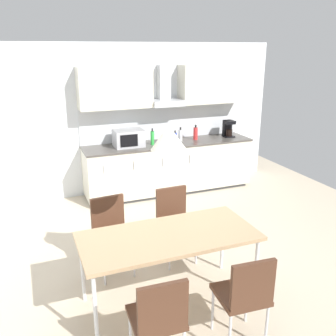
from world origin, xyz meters
TOP-DOWN VIEW (x-y plane):
  - ground_plane at (0.00, 0.00)m, footprint 7.28×7.67m
  - wall_back at (0.00, 2.61)m, footprint 5.83×0.10m
  - kitchen_counter at (0.83, 2.23)m, footprint 2.95×0.68m
  - backsplash_tile at (0.83, 2.55)m, footprint 2.93×0.02m
  - upper_wall_cabinets at (0.83, 2.39)m, footprint 2.93×0.40m
  - microwave at (0.11, 2.23)m, footprint 0.48×0.35m
  - coffee_maker at (2.00, 2.26)m, footprint 0.18×0.19m
  - bottle_blue at (0.92, 2.19)m, footprint 0.06×0.06m
  - bottle_white at (1.06, 2.27)m, footprint 0.07×0.07m
  - bottle_brown at (0.76, 2.17)m, footprint 0.07×0.07m
  - bottle_red at (1.35, 2.27)m, footprint 0.08×0.08m
  - bottle_green at (0.51, 2.20)m, footprint 0.06×0.06m
  - dining_table at (-0.31, -0.62)m, footprint 1.69×0.78m
  - chair_far_left at (-0.70, 0.15)m, footprint 0.43×0.43m
  - chair_near_right at (0.06, -1.39)m, footprint 0.43×0.43m
  - chair_near_left at (-0.70, -1.39)m, footprint 0.42×0.42m
  - chair_far_right at (0.07, 0.15)m, footprint 0.41×0.41m
  - pendant_lamp at (-0.31, -0.62)m, footprint 0.32×0.32m

SIDE VIEW (x-z plane):
  - ground_plane at x=0.00m, z-range -0.02..0.00m
  - kitchen_counter at x=0.83m, z-range 0.00..0.89m
  - chair_far_left at x=-0.70m, z-range 0.10..0.97m
  - chair_near_right at x=0.06m, z-range 0.10..0.97m
  - chair_near_left at x=-0.70m, z-range 0.10..0.97m
  - chair_far_right at x=0.07m, z-range 0.10..0.97m
  - dining_table at x=-0.31m, z-range 0.33..1.08m
  - bottle_blue at x=0.92m, z-range 0.87..1.08m
  - bottle_white at x=1.06m, z-range 0.87..1.11m
  - bottle_brown at x=0.76m, z-range 0.87..1.11m
  - bottle_red at x=1.35m, z-range 0.86..1.13m
  - bottle_green at x=0.51m, z-range 0.86..1.14m
  - microwave at x=0.11m, z-range 0.88..1.16m
  - coffee_maker at x=2.00m, z-range 0.88..1.18m
  - backsplash_tile at x=0.83m, z-range 0.88..1.47m
  - wall_back at x=0.00m, z-range 0.00..2.53m
  - pendant_lamp at x=-0.31m, z-range 1.59..1.81m
  - upper_wall_cabinets at x=0.83m, z-range 1.49..2.16m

